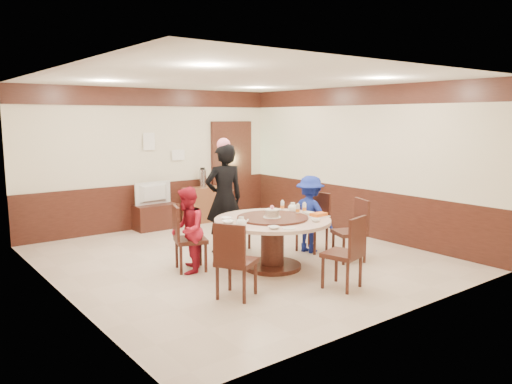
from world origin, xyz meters
TOP-DOWN VIEW (x-y plane):
  - room at (0.01, 0.01)m, footprint 6.00×6.04m
  - banquet_table at (0.08, -0.72)m, footprint 1.72×1.72m
  - chair_0 at (1.25, -0.37)m, footprint 0.53×0.52m
  - chair_1 at (0.31, 0.59)m, footprint 0.47×0.48m
  - chair_2 at (-0.95, -0.06)m, footprint 0.56×0.56m
  - chair_3 at (-1.06, -1.40)m, footprint 0.61×0.60m
  - chair_4 at (0.27, -1.97)m, footprint 0.54×0.54m
  - chair_5 at (1.30, -1.16)m, footprint 0.57×0.57m
  - person_standing at (0.02, 0.45)m, footprint 0.72×0.54m
  - person_red at (-1.02, -0.14)m, footprint 0.73×0.77m
  - person_blue at (1.17, -0.39)m, footprint 0.67×0.92m
  - birthday_cake at (0.05, -0.76)m, footprint 0.26×0.26m
  - teapot_left at (-0.61, -0.90)m, footprint 0.17×0.15m
  - teapot_right at (0.70, -0.48)m, footprint 0.17×0.15m
  - bowl_0 at (-0.50, -0.37)m, footprint 0.16×0.16m
  - bowl_1 at (0.44, -1.26)m, footprint 0.14×0.14m
  - bowl_2 at (-0.34, -1.26)m, footprint 0.15×0.15m
  - bowl_3 at (0.70, -0.85)m, footprint 0.15×0.15m
  - bowl_4 at (-0.62, -0.59)m, footprint 0.17×0.17m
  - saucer_near at (-0.17, -1.37)m, footprint 0.18×0.18m
  - saucer_far at (0.53, -0.22)m, footprint 0.18×0.18m
  - shrimp_platter at (0.71, -1.05)m, footprint 0.30×0.20m
  - bottle_0 at (0.57, -0.74)m, footprint 0.06×0.06m
  - bottle_1 at (0.74, -0.71)m, footprint 0.06×0.06m
  - bottle_2 at (0.59, -0.36)m, footprint 0.06×0.06m
  - tv_stand at (-0.11, 2.75)m, footprint 0.85×0.45m
  - television at (-0.11, 2.75)m, footprint 0.79×0.15m
  - side_cabinet at (1.01, 2.78)m, footprint 0.80×0.40m
  - thermos at (1.03, 2.78)m, footprint 0.15×0.15m
  - notice_left at (-0.10, 2.96)m, footprint 0.25×0.00m
  - notice_right at (0.55, 2.96)m, footprint 0.30×0.00m

SIDE VIEW (x-z plane):
  - tv_stand at x=-0.11m, z-range 0.00..0.50m
  - chair_0 at x=1.25m, z-range -0.18..0.79m
  - chair_1 at x=0.31m, z-range -0.18..0.79m
  - chair_2 at x=-0.95m, z-range -0.18..0.79m
  - chair_3 at x=-1.06m, z-range -0.18..0.79m
  - chair_4 at x=0.27m, z-range -0.18..0.79m
  - chair_5 at x=1.30m, z-range -0.18..0.79m
  - side_cabinet at x=1.01m, z-range 0.00..0.75m
  - banquet_table at x=0.08m, z-range 0.14..0.92m
  - person_red at x=-1.02m, z-range 0.00..1.25m
  - person_blue at x=1.17m, z-range 0.00..1.28m
  - television at x=-0.11m, z-range 0.50..0.95m
  - saucer_near at x=-0.17m, z-range 0.75..0.76m
  - saucer_far at x=0.53m, z-range 0.75..0.76m
  - bowl_2 at x=-0.34m, z-range 0.75..0.79m
  - bowl_0 at x=-0.50m, z-range 0.75..0.79m
  - bowl_4 at x=-0.62m, z-range 0.75..0.79m
  - bowl_1 at x=0.44m, z-range 0.75..0.79m
  - bowl_3 at x=0.70m, z-range 0.75..0.80m
  - shrimp_platter at x=0.71m, z-range 0.75..0.81m
  - teapot_left at x=-0.61m, z-range 0.75..0.87m
  - teapot_right at x=0.70m, z-range 0.75..0.87m
  - bottle_0 at x=0.57m, z-range 0.75..0.91m
  - bottle_1 at x=0.74m, z-range 0.75..0.91m
  - bottle_2 at x=0.59m, z-range 0.75..0.91m
  - birthday_cake at x=0.05m, z-range 0.75..0.93m
  - person_standing at x=0.02m, z-range 0.00..1.81m
  - thermos at x=1.03m, z-range 0.75..1.13m
  - room at x=0.01m, z-range -0.34..2.50m
  - notice_right at x=0.55m, z-range 1.34..1.56m
  - notice_left at x=-0.10m, z-range 1.57..1.93m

